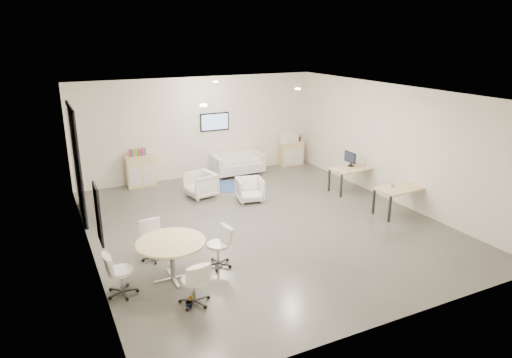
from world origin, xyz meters
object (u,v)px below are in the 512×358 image
object	(u,v)px
sideboard_left	(141,171)
loveseat	(237,164)
round_table	(171,245)
desk_rear	(354,170)
sideboard_right	(291,153)
armchair_right	(250,189)
armchair_left	(201,184)
desk_front	(402,190)

from	to	relation	value
sideboard_left	loveseat	bearing A→B (deg)	-3.11
round_table	desk_rear	bearing A→B (deg)	22.76
sideboard_right	round_table	distance (m)	8.43
armchair_right	sideboard_left	bearing A→B (deg)	143.73
loveseat	armchair_right	distance (m)	2.59
sideboard_right	loveseat	xyz separation A→B (m)	(-2.16, -0.19, -0.08)
armchair_left	desk_rear	xyz separation A→B (m)	(4.22, -1.53, 0.26)
sideboard_right	armchair_left	world-z (taller)	sideboard_right
armchair_right	desk_rear	distance (m)	3.18
armchair_left	desk_rear	size ratio (longest dim) A/B	0.54
desk_front	round_table	bearing A→B (deg)	-179.09
armchair_right	round_table	bearing A→B (deg)	-123.23
sideboard_left	sideboard_right	bearing A→B (deg)	0.20
sideboard_right	armchair_right	xyz separation A→B (m)	(-2.88, -2.67, -0.06)
armchair_left	desk_front	xyz separation A→B (m)	(4.22, -3.52, 0.26)
sideboard_right	armchair_left	bearing A→B (deg)	-156.57
sideboard_right	round_table	size ratio (longest dim) A/B	0.64
loveseat	desk_front	xyz separation A→B (m)	(2.40, -5.05, 0.32)
sideboard_right	desk_front	bearing A→B (deg)	-87.42
sideboard_left	desk_rear	distance (m)	6.42
sideboard_left	armchair_left	size ratio (longest dim) A/B	1.23
loveseat	round_table	world-z (taller)	round_table
armchair_right	sideboard_right	bearing A→B (deg)	54.12
sideboard_left	armchair_right	distance (m)	3.60
armchair_right	desk_front	xyz separation A→B (m)	(3.12, -2.57, 0.29)
sideboard_right	armchair_left	xyz separation A→B (m)	(-3.99, -1.73, -0.03)
loveseat	sideboard_right	bearing A→B (deg)	4.28
armchair_right	desk_front	distance (m)	4.05
armchair_left	desk_rear	world-z (taller)	armchair_left
desk_rear	desk_front	distance (m)	1.99
armchair_right	desk_front	bearing A→B (deg)	-28.27
loveseat	armchair_right	bearing A→B (deg)	-106.91
armchair_left	round_table	size ratio (longest dim) A/B	0.60
armchair_left	desk_front	size ratio (longest dim) A/B	0.54
armchair_right	round_table	distance (m)	4.51
loveseat	armchair_left	world-z (taller)	armchair_left
desk_front	round_table	world-z (taller)	round_table
desk_rear	armchair_left	bearing A→B (deg)	154.62
desk_front	armchair_right	bearing A→B (deg)	135.60
sideboard_left	loveseat	distance (m)	3.16
armchair_right	round_table	xyz separation A→B (m)	(-3.15, -3.21, 0.35)
sideboard_left	desk_rear	xyz separation A→B (m)	(5.54, -3.23, 0.18)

